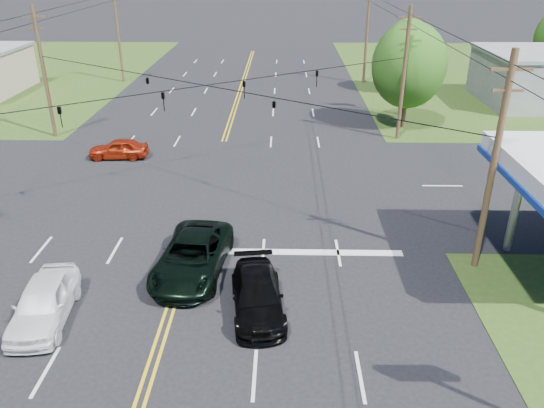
{
  "coord_description": "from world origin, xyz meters",
  "views": [
    {
      "loc": [
        4.37,
        -17.43,
        12.68
      ],
      "look_at": [
        3.87,
        6.0,
        1.55
      ],
      "focal_mm": 35.0,
      "sensor_mm": 36.0,
      "label": 1
    }
  ],
  "objects_px": {
    "pole_left_far": "(118,32)",
    "pickup_white": "(44,302)",
    "pole_nw": "(44,71)",
    "suv_black": "(257,295)",
    "pickup_dkgreen": "(192,256)",
    "tree_right_b": "(408,49)",
    "tree_right_a": "(409,66)",
    "pole_right_far": "(367,33)",
    "pole_se": "(494,163)",
    "pole_ne": "(404,73)"
  },
  "relations": [
    {
      "from": "pole_nw",
      "to": "tree_right_a",
      "type": "height_order",
      "value": "pole_nw"
    },
    {
      "from": "pole_ne",
      "to": "suv_black",
      "type": "height_order",
      "value": "pole_ne"
    },
    {
      "from": "pole_se",
      "to": "pole_left_far",
      "type": "xyz_separation_m",
      "value": [
        -26.0,
        37.0,
        0.25
      ]
    },
    {
      "from": "pole_ne",
      "to": "pole_left_far",
      "type": "distance_m",
      "value": 32.2
    },
    {
      "from": "tree_right_b",
      "to": "suv_black",
      "type": "bearing_deg",
      "value": -109.72
    },
    {
      "from": "pole_nw",
      "to": "pole_ne",
      "type": "xyz_separation_m",
      "value": [
        26.0,
        0.0,
        0.0
      ]
    },
    {
      "from": "pole_left_far",
      "to": "pole_right_far",
      "type": "distance_m",
      "value": 26.0
    },
    {
      "from": "pole_ne",
      "to": "suv_black",
      "type": "relative_size",
      "value": 2.0
    },
    {
      "from": "pole_ne",
      "to": "tree_right_b",
      "type": "bearing_deg",
      "value": 76.87
    },
    {
      "from": "suv_black",
      "to": "pickup_dkgreen",
      "type": "bearing_deg",
      "value": 130.81
    },
    {
      "from": "tree_right_b",
      "to": "pickup_white",
      "type": "bearing_deg",
      "value": -119.55
    },
    {
      "from": "pole_left_far",
      "to": "pickup_white",
      "type": "bearing_deg",
      "value": -78.46
    },
    {
      "from": "tree_right_b",
      "to": "pole_left_far",
      "type": "bearing_deg",
      "value": 172.28
    },
    {
      "from": "pole_ne",
      "to": "pickup_white",
      "type": "xyz_separation_m",
      "value": [
        -17.59,
        -22.2,
        -4.12
      ]
    },
    {
      "from": "pole_left_far",
      "to": "tree_right_b",
      "type": "bearing_deg",
      "value": -7.72
    },
    {
      "from": "pole_se",
      "to": "suv_black",
      "type": "xyz_separation_m",
      "value": [
        -9.56,
        -3.44,
        -4.23
      ]
    },
    {
      "from": "pole_se",
      "to": "tree_right_a",
      "type": "distance_m",
      "value": 21.02
    },
    {
      "from": "pole_se",
      "to": "pole_ne",
      "type": "relative_size",
      "value": 1.0
    },
    {
      "from": "tree_right_b",
      "to": "pickup_white",
      "type": "height_order",
      "value": "tree_right_b"
    },
    {
      "from": "pole_nw",
      "to": "pickup_white",
      "type": "bearing_deg",
      "value": -69.24
    },
    {
      "from": "tree_right_a",
      "to": "tree_right_b",
      "type": "relative_size",
      "value": 1.15
    },
    {
      "from": "pole_left_far",
      "to": "tree_right_a",
      "type": "xyz_separation_m",
      "value": [
        27.0,
        -16.0,
        -0.3
      ]
    },
    {
      "from": "tree_right_a",
      "to": "suv_black",
      "type": "relative_size",
      "value": 1.72
    },
    {
      "from": "pole_se",
      "to": "tree_right_a",
      "type": "bearing_deg",
      "value": 87.27
    },
    {
      "from": "tree_right_b",
      "to": "pickup_dkgreen",
      "type": "bearing_deg",
      "value": -115.34
    },
    {
      "from": "pole_left_far",
      "to": "suv_black",
      "type": "height_order",
      "value": "pole_left_far"
    },
    {
      "from": "pole_se",
      "to": "suv_black",
      "type": "relative_size",
      "value": 2.0
    },
    {
      "from": "pole_ne",
      "to": "pole_left_far",
      "type": "bearing_deg",
      "value": 143.84
    },
    {
      "from": "pole_se",
      "to": "suv_black",
      "type": "bearing_deg",
      "value": -160.22
    },
    {
      "from": "pole_se",
      "to": "tree_right_b",
      "type": "height_order",
      "value": "pole_se"
    },
    {
      "from": "tree_right_b",
      "to": "pickup_dkgreen",
      "type": "xyz_separation_m",
      "value": [
        -16.0,
        -33.78,
        -3.4
      ]
    },
    {
      "from": "pole_left_far",
      "to": "pole_right_far",
      "type": "xyz_separation_m",
      "value": [
        26.0,
        0.0,
        0.0
      ]
    },
    {
      "from": "pole_ne",
      "to": "pole_nw",
      "type": "bearing_deg",
      "value": 180.0
    },
    {
      "from": "pole_left_far",
      "to": "pickup_white",
      "type": "height_order",
      "value": "pole_left_far"
    },
    {
      "from": "pickup_dkgreen",
      "to": "suv_black",
      "type": "relative_size",
      "value": 1.24
    },
    {
      "from": "pole_nw",
      "to": "pole_ne",
      "type": "bearing_deg",
      "value": 0.0
    },
    {
      "from": "pickup_dkgreen",
      "to": "suv_black",
      "type": "height_order",
      "value": "pickup_dkgreen"
    },
    {
      "from": "pole_ne",
      "to": "tree_right_a",
      "type": "xyz_separation_m",
      "value": [
        1.0,
        3.0,
        -0.05
      ]
    },
    {
      "from": "tree_right_b",
      "to": "pickup_white",
      "type": "relative_size",
      "value": 1.53
    },
    {
      "from": "pole_nw",
      "to": "suv_black",
      "type": "bearing_deg",
      "value": -52.52
    },
    {
      "from": "pole_se",
      "to": "pickup_dkgreen",
      "type": "distance_m",
      "value": 13.18
    },
    {
      "from": "pole_nw",
      "to": "pole_right_far",
      "type": "distance_m",
      "value": 32.2
    },
    {
      "from": "pole_ne",
      "to": "pole_right_far",
      "type": "xyz_separation_m",
      "value": [
        0.0,
        19.0,
        0.25
      ]
    },
    {
      "from": "tree_right_a",
      "to": "pickup_dkgreen",
      "type": "xyz_separation_m",
      "value": [
        -13.5,
        -21.78,
        -4.05
      ]
    },
    {
      "from": "pole_left_far",
      "to": "pickup_dkgreen",
      "type": "relative_size",
      "value": 1.7
    },
    {
      "from": "pole_nw",
      "to": "pole_left_far",
      "type": "xyz_separation_m",
      "value": [
        0.0,
        19.0,
        0.25
      ]
    },
    {
      "from": "tree_right_a",
      "to": "pole_nw",
      "type": "bearing_deg",
      "value": -173.66
    },
    {
      "from": "pole_right_far",
      "to": "tree_right_b",
      "type": "bearing_deg",
      "value": -48.81
    },
    {
      "from": "pole_right_far",
      "to": "pickup_white",
      "type": "height_order",
      "value": "pole_right_far"
    },
    {
      "from": "pole_nw",
      "to": "pole_ne",
      "type": "height_order",
      "value": "same"
    }
  ]
}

